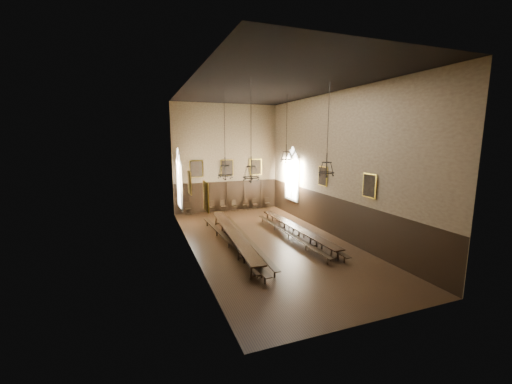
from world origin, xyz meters
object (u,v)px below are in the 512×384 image
table_left (233,239)px  chandelier_front_left (251,171)px  table_right (296,232)px  chandelier_front_right (327,167)px  bench_left_outer (229,243)px  chair_7 (267,205)px  bench_right_outer (304,234)px  chair_3 (224,208)px  chandelier_back_left (225,170)px  chandelier_back_right (286,155)px  chair_4 (235,208)px  bench_right_inner (289,235)px  chair_0 (188,211)px  bench_left_inner (246,239)px  chair_6 (255,206)px  chair_2 (212,209)px  chair_5 (246,207)px

table_left → chandelier_front_left: chandelier_front_left is taller
table_right → chandelier_front_right: 5.19m
bench_left_outer → chair_7: (6.05, 8.74, -0.01)m
bench_left_outer → bench_right_outer: 4.92m
chair_3 → chandelier_back_left: 7.70m
bench_right_outer → chandelier_back_right: 5.34m
table_left → chair_4: size_ratio=10.74×
table_left → table_right: 4.13m
bench_right_outer → chandelier_front_right: (-0.21, -2.56, 4.44)m
bench_right_inner → chair_0: chair_0 is taller
bench_left_inner → chair_3: bearing=84.0°
chair_0 → chandelier_back_left: size_ratio=0.19×
bench_left_outer → chair_6: 10.05m
chair_4 → chair_6: 1.90m
bench_left_inner → chair_3: size_ratio=10.26×
table_left → chandelier_front_right: 6.72m
bench_left_inner → chandelier_front_left: chandelier_front_left is taller
bench_left_outer → bench_left_inner: bench_left_outer is taller
bench_left_outer → chair_2: bearing=83.2°
chair_0 → bench_left_outer: bearing=-80.8°
bench_left_outer → chandelier_front_right: chandelier_front_right is taller
chair_2 → chandelier_back_right: chandelier_back_right is taller
table_right → chandelier_back_left: size_ratio=1.73×
chair_2 → chandelier_back_right: size_ratio=0.22×
bench_left_inner → chandelier_back_left: 4.47m
bench_right_inner → chair_5: bearing=89.4°
bench_right_inner → chandelier_back_left: chandelier_back_left is taller
bench_left_outer → chair_0: chair_0 is taller
chair_7 → chair_4: bearing=-178.0°
bench_left_inner → chair_4: (1.87, 8.43, -0.01)m
chandelier_front_right → chandelier_back_left: bearing=131.9°
table_right → chair_6: chair_6 is taller
table_right → chandelier_front_left: (-3.86, -2.39, 4.25)m
bench_left_inner → chandelier_front_right: (3.59, -2.70, 4.42)m
bench_right_inner → chair_0: (-4.85, 8.61, 0.04)m
table_left → chair_3: (1.65, 8.40, -0.10)m
bench_right_inner → chandelier_front_left: bearing=-145.7°
table_right → chandelier_front_right: size_ratio=1.91×
table_left → chair_2: chair_2 is taller
bench_left_inner → chandelier_back_left: bearing=107.6°
chair_3 → chair_4: chair_3 is taller
chair_2 → chair_4: size_ratio=1.03×
table_left → chandelier_front_right: size_ratio=2.15×
chair_4 → bench_left_inner: bearing=-119.6°
chair_7 → chair_6: bearing=178.4°
chair_0 → chandelier_back_left: (1.42, -6.54, 3.92)m
bench_right_outer → chandelier_front_left: 6.46m
bench_right_inner → bench_right_outer: size_ratio=0.99×
table_left → chair_3: chair_3 is taller
chair_0 → chair_6: chair_0 is taller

